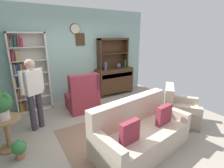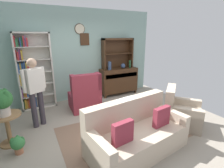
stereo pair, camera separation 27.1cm
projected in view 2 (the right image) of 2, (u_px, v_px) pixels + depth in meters
The scene contains 18 objects.
ground_plane at pixel (112, 127), 3.85m from camera, with size 5.40×4.60×0.02m, color #9E9384.
wall_back at pixel (81, 55), 5.26m from camera, with size 5.00×0.09×2.80m.
area_rug at pixel (126, 130), 3.68m from camera, with size 2.84×1.63×0.01m, color #846651.
bookshelf at pixel (32, 72), 4.57m from camera, with size 0.90×0.30×2.10m.
sideboard at pixel (119, 80), 5.82m from camera, with size 1.30×0.45×0.92m.
sideboard_hutch at pixel (117, 49), 5.62m from camera, with size 1.10×0.26×1.00m.
vase_tall at pixel (110, 66), 5.43m from camera, with size 0.11×0.11×0.27m, color #33476B.
vase_round at pixel (123, 66), 5.68m from camera, with size 0.15×0.15×0.17m, color #33476B.
bottle_wine at pixel (130, 64), 5.77m from camera, with size 0.07×0.07×0.26m, color #194223.
couch_floral at pixel (136, 134), 3.00m from camera, with size 1.90×1.09×0.90m.
armchair_floral at pixel (180, 113), 3.85m from camera, with size 1.08×1.08×0.88m.
wingback_chair at pixel (85, 96), 4.64m from camera, with size 0.82×0.84×1.05m.
plant_stand at pixel (8, 126), 3.13m from camera, with size 0.52×0.52×0.62m.
potted_plant_large at pixel (2, 101), 2.95m from camera, with size 0.36×0.36×0.49m.
potted_plant_small at pixel (18, 144), 2.92m from camera, with size 0.23×0.23×0.32m.
person_reading at pixel (35, 88), 3.64m from camera, with size 0.50×0.33×1.56m.
coffee_table at pixel (124, 110), 3.87m from camera, with size 0.80×0.50×0.42m.
book_stack at pixel (124, 105), 3.85m from camera, with size 0.18×0.14×0.08m.
Camera 2 is at (-1.57, -3.03, 2.03)m, focal length 26.78 mm.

